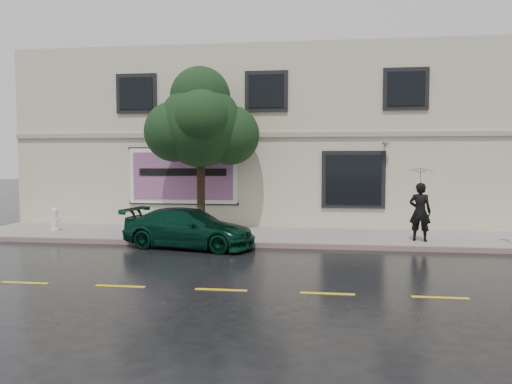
# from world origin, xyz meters

# --- Properties ---
(ground) EXTENTS (90.00, 90.00, 0.00)m
(ground) POSITION_xyz_m (0.00, 0.00, 0.00)
(ground) COLOR black
(ground) RESTS_ON ground
(sidewalk) EXTENTS (20.00, 3.50, 0.15)m
(sidewalk) POSITION_xyz_m (0.00, 3.25, 0.07)
(sidewalk) COLOR gray
(sidewalk) RESTS_ON ground
(curb) EXTENTS (20.00, 0.18, 0.16)m
(curb) POSITION_xyz_m (0.00, 1.50, 0.07)
(curb) COLOR gray
(curb) RESTS_ON ground
(road_marking) EXTENTS (19.00, 0.12, 0.01)m
(road_marking) POSITION_xyz_m (0.00, -3.50, 0.01)
(road_marking) COLOR gold
(road_marking) RESTS_ON ground
(building) EXTENTS (20.00, 8.12, 7.00)m
(building) POSITION_xyz_m (0.00, 9.00, 3.50)
(building) COLOR beige
(building) RESTS_ON ground
(billboard) EXTENTS (4.30, 0.16, 2.20)m
(billboard) POSITION_xyz_m (-3.20, 4.92, 2.05)
(billboard) COLOR white
(billboard) RESTS_ON ground
(car) EXTENTS (4.40, 2.61, 1.20)m
(car) POSITION_xyz_m (-1.95, 1.20, 0.60)
(car) COLOR #072F1F
(car) RESTS_ON ground
(pedestrian) EXTENTS (0.78, 0.64, 1.83)m
(pedestrian) POSITION_xyz_m (5.11, 2.44, 1.07)
(pedestrian) COLOR black
(pedestrian) RESTS_ON sidewalk
(umbrella) EXTENTS (0.99, 0.99, 0.64)m
(umbrella) POSITION_xyz_m (5.11, 2.44, 2.30)
(umbrella) COLOR black
(umbrella) RESTS_ON pedestrian
(street_tree) EXTENTS (2.91, 2.91, 5.18)m
(street_tree) POSITION_xyz_m (-2.15, 3.54, 3.85)
(street_tree) COLOR #2E2114
(street_tree) RESTS_ON sidewalk
(fire_hydrant) EXTENTS (0.33, 0.31, 0.82)m
(fire_hydrant) POSITION_xyz_m (-7.36, 3.00, 0.55)
(fire_hydrant) COLOR silver
(fire_hydrant) RESTS_ON sidewalk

